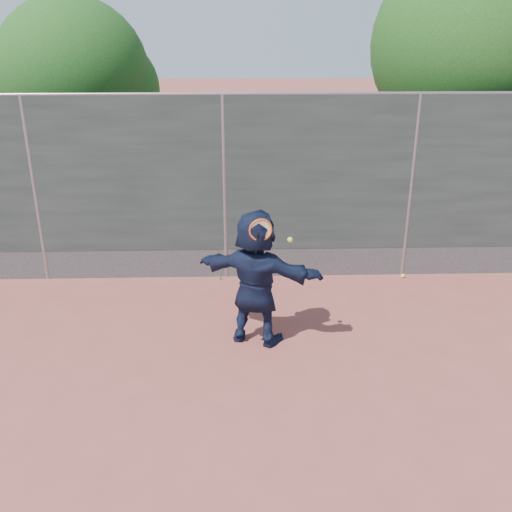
{
  "coord_description": "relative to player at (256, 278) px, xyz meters",
  "views": [
    {
      "loc": [
        0.24,
        -5.32,
        4.0
      ],
      "look_at": [
        0.44,
        1.41,
        1.23
      ],
      "focal_mm": 40.0,
      "sensor_mm": 36.0,
      "label": 1
    }
  ],
  "objects": [
    {
      "name": "ground",
      "position": [
        -0.44,
        -1.41,
        -0.92
      ],
      "size": [
        80.0,
        80.0,
        0.0
      ],
      "primitive_type": "plane",
      "color": "#9E4C42",
      "rests_on": "ground"
    },
    {
      "name": "player",
      "position": [
        0.0,
        0.0,
        0.0
      ],
      "size": [
        1.79,
        1.12,
        1.84
      ],
      "primitive_type": "imported",
      "rotation": [
        0.0,
        0.0,
        2.77
      ],
      "color": "#151D3A",
      "rests_on": "ground"
    },
    {
      "name": "ball_ground",
      "position": [
        2.54,
        1.94,
        -0.89
      ],
      "size": [
        0.07,
        0.07,
        0.07
      ],
      "primitive_type": "sphere",
      "color": "#F2F536",
      "rests_on": "ground"
    },
    {
      "name": "fence",
      "position": [
        -0.44,
        2.09,
        0.66
      ],
      "size": [
        20.0,
        0.06,
        3.03
      ],
      "color": "#38423D",
      "rests_on": "ground"
    },
    {
      "name": "swing_action",
      "position": [
        0.08,
        -0.19,
        0.7
      ],
      "size": [
        0.55,
        0.14,
        0.51
      ],
      "color": "#EF5916",
      "rests_on": "ground"
    },
    {
      "name": "tree_right",
      "position": [
        4.24,
        4.35,
        2.57
      ],
      "size": [
        3.78,
        3.6,
        5.39
      ],
      "color": "#382314",
      "rests_on": "ground"
    },
    {
      "name": "tree_left",
      "position": [
        -3.29,
        5.15,
        2.02
      ],
      "size": [
        3.15,
        3.0,
        4.53
      ],
      "color": "#382314",
      "rests_on": "ground"
    },
    {
      "name": "weed_clump",
      "position": [
        -0.15,
        1.98,
        -0.79
      ],
      "size": [
        0.68,
        0.07,
        0.3
      ],
      "color": "#387226",
      "rests_on": "ground"
    }
  ]
}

